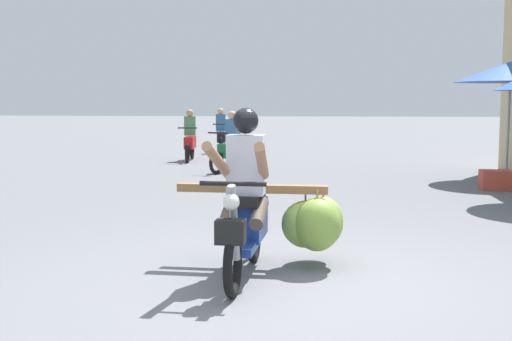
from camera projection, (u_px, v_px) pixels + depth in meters
The scene contains 7 objects.
ground_plane at pixel (278, 286), 5.80m from camera, with size 120.00×120.00×0.00m, color slate.
motorbike_main_loaded at pixel (287, 216), 6.29m from camera, with size 1.68×1.81×1.58m.
motorbike_distant_ahead_left at pixel (232, 147), 14.99m from camera, with size 0.82×1.51×1.40m.
motorbike_distant_ahead_right at pixel (221, 135), 20.30m from camera, with size 0.56×1.61×1.40m.
motorbike_distant_far_ahead at pixel (190, 140), 17.65m from camera, with size 0.50×1.62×1.40m.
market_umbrella_further_along at pixel (511, 72), 13.05m from camera, with size 2.21×2.21×2.42m.
produce_crate at pixel (496, 180), 11.99m from camera, with size 0.56×0.40×0.36m, color #CC4C38.
Camera 1 is at (0.41, -5.64, 1.65)m, focal length 45.69 mm.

